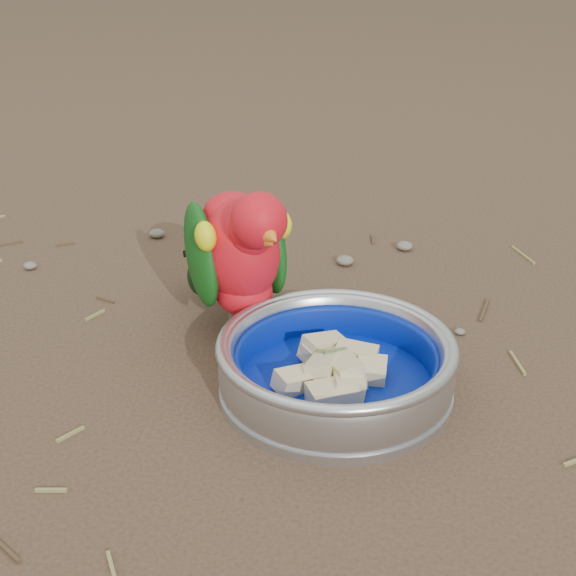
# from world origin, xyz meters

# --- Properties ---
(ground) EXTENTS (60.00, 60.00, 0.00)m
(ground) POSITION_xyz_m (0.00, 0.00, 0.00)
(ground) COLOR #4B3527
(food_bowl) EXTENTS (0.23, 0.23, 0.02)m
(food_bowl) POSITION_xyz_m (0.12, -0.05, 0.01)
(food_bowl) COLOR #B2B2BA
(food_bowl) RESTS_ON ground
(bowl_wall) EXTENTS (0.23, 0.23, 0.04)m
(bowl_wall) POSITION_xyz_m (0.12, -0.05, 0.04)
(bowl_wall) COLOR #B2B2BA
(bowl_wall) RESTS_ON food_bowl
(fruit_wedges) EXTENTS (0.14, 0.14, 0.03)m
(fruit_wedges) POSITION_xyz_m (0.12, -0.05, 0.03)
(fruit_wedges) COLOR beige
(fruit_wedges) RESTS_ON food_bowl
(lory_parrot) EXTENTS (0.21, 0.25, 0.18)m
(lory_parrot) POSITION_xyz_m (0.00, 0.06, 0.09)
(lory_parrot) COLOR red
(lory_parrot) RESTS_ON ground
(ground_debris) EXTENTS (0.90, 0.80, 0.01)m
(ground_debris) POSITION_xyz_m (-0.04, 0.06, 0.00)
(ground_debris) COLOR olive
(ground_debris) RESTS_ON ground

